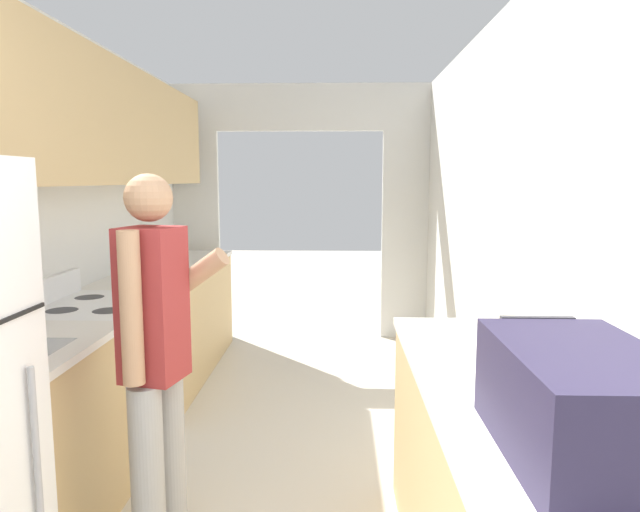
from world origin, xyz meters
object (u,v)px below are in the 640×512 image
person (155,365)px  knife (134,283)px  range_oven (102,380)px  suitcase (580,403)px

person → knife: person is taller
person → range_oven: bearing=46.7°
range_oven → suitcase: bearing=-41.6°
range_oven → knife: 0.75m
range_oven → suitcase: 2.63m
person → suitcase: person is taller
range_oven → suitcase: suitcase is taller
range_oven → knife: (-0.02, 0.61, 0.45)m
person → suitcase: 1.54m
knife → person: bearing=-82.7°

